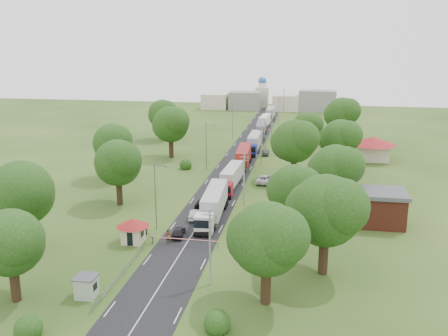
% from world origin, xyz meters
% --- Properties ---
extents(ground, '(260.00, 260.00, 0.00)m').
position_xyz_m(ground, '(0.00, 0.00, 0.00)').
color(ground, '#254115').
rests_on(ground, ground).
extents(road, '(8.00, 200.00, 0.04)m').
position_xyz_m(road, '(0.00, 20.00, 0.00)').
color(road, black).
rests_on(road, ground).
extents(boom_barrier, '(9.22, 0.35, 1.18)m').
position_xyz_m(boom_barrier, '(-1.36, -25.00, 0.89)').
color(boom_barrier, slate).
rests_on(boom_barrier, ground).
extents(guard_booth, '(4.40, 4.40, 3.45)m').
position_xyz_m(guard_booth, '(-7.20, -25.00, 2.16)').
color(guard_booth, beige).
rests_on(guard_booth, ground).
extents(kiosk, '(2.30, 2.30, 2.41)m').
position_xyz_m(kiosk, '(-7.00, -40.00, 1.23)').
color(kiosk, '#99A593').
rests_on(kiosk, ground).
extents(guard_rail, '(0.10, 17.00, 1.70)m').
position_xyz_m(guard_rail, '(-5.00, -35.00, 0.00)').
color(guard_rail, slate).
rests_on(guard_rail, ground).
extents(info_sign, '(0.12, 3.10, 4.10)m').
position_xyz_m(info_sign, '(5.20, 35.00, 3.00)').
color(info_sign, slate).
rests_on(info_sign, ground).
extents(pole_0, '(1.60, 0.24, 9.00)m').
position_xyz_m(pole_0, '(5.50, -35.00, 4.68)').
color(pole_0, gray).
rests_on(pole_0, ground).
extents(pole_1, '(1.60, 0.24, 9.00)m').
position_xyz_m(pole_1, '(5.50, -7.00, 4.68)').
color(pole_1, gray).
rests_on(pole_1, ground).
extents(pole_2, '(1.60, 0.24, 9.00)m').
position_xyz_m(pole_2, '(5.50, 21.00, 4.68)').
color(pole_2, gray).
rests_on(pole_2, ground).
extents(pole_3, '(1.60, 0.24, 9.00)m').
position_xyz_m(pole_3, '(5.50, 49.00, 4.68)').
color(pole_3, gray).
rests_on(pole_3, ground).
extents(pole_4, '(1.60, 0.24, 9.00)m').
position_xyz_m(pole_4, '(5.50, 77.00, 4.68)').
color(pole_4, gray).
rests_on(pole_4, ground).
extents(pole_5, '(1.60, 0.24, 9.00)m').
position_xyz_m(pole_5, '(5.50, 105.00, 4.68)').
color(pole_5, gray).
rests_on(pole_5, ground).
extents(lamp_0, '(2.03, 0.22, 10.00)m').
position_xyz_m(lamp_0, '(-5.35, -20.00, 5.55)').
color(lamp_0, slate).
rests_on(lamp_0, ground).
extents(lamp_1, '(2.03, 0.22, 10.00)m').
position_xyz_m(lamp_1, '(-5.35, 15.00, 5.55)').
color(lamp_1, slate).
rests_on(lamp_1, ground).
extents(lamp_2, '(2.03, 0.22, 10.00)m').
position_xyz_m(lamp_2, '(-5.35, 50.00, 5.55)').
color(lamp_2, slate).
rests_on(lamp_2, ground).
extents(tree_0, '(8.80, 8.80, 11.07)m').
position_xyz_m(tree_0, '(11.99, -37.84, 7.22)').
color(tree_0, '#382616').
rests_on(tree_0, ground).
extents(tree_1, '(9.60, 9.60, 12.05)m').
position_xyz_m(tree_1, '(17.99, -29.83, 7.85)').
color(tree_1, '#382616').
rests_on(tree_1, ground).
extents(tree_2, '(8.00, 8.00, 10.10)m').
position_xyz_m(tree_2, '(13.99, -17.86, 6.60)').
color(tree_2, '#382616').
rests_on(tree_2, ground).
extents(tree_3, '(8.80, 8.80, 11.07)m').
position_xyz_m(tree_3, '(19.99, -7.84, 7.22)').
color(tree_3, '#382616').
rests_on(tree_3, ground).
extents(tree_4, '(9.60, 9.60, 12.05)m').
position_xyz_m(tree_4, '(12.99, 10.17, 7.85)').
color(tree_4, '#382616').
rests_on(tree_4, ground).
extents(tree_5, '(8.80, 8.80, 11.07)m').
position_xyz_m(tree_5, '(21.99, 18.16, 7.22)').
color(tree_5, '#382616').
rests_on(tree_5, ground).
extents(tree_6, '(8.00, 8.00, 10.10)m').
position_xyz_m(tree_6, '(14.99, 35.14, 6.60)').
color(tree_6, '#382616').
rests_on(tree_6, ground).
extents(tree_7, '(9.60, 9.60, 12.05)m').
position_xyz_m(tree_7, '(23.99, 50.17, 7.85)').
color(tree_7, '#382616').
rests_on(tree_7, ground).
extents(tree_8, '(8.00, 8.00, 10.10)m').
position_xyz_m(tree_8, '(-14.01, -41.86, 6.60)').
color(tree_8, '#382616').
rests_on(tree_8, ground).
extents(tree_9, '(9.60, 9.60, 12.05)m').
position_xyz_m(tree_9, '(-20.01, -29.83, 7.85)').
color(tree_9, '#382616').
rests_on(tree_9, ground).
extents(tree_10, '(8.80, 8.80, 11.07)m').
position_xyz_m(tree_10, '(-15.01, -9.84, 7.22)').
color(tree_10, '#382616').
rests_on(tree_10, ground).
extents(tree_11, '(8.80, 8.80, 11.07)m').
position_xyz_m(tree_11, '(-22.01, 5.16, 7.22)').
color(tree_11, '#382616').
rests_on(tree_11, ground).
extents(tree_12, '(9.60, 9.60, 12.05)m').
position_xyz_m(tree_12, '(-16.01, 25.17, 7.85)').
color(tree_12, '#382616').
rests_on(tree_12, ground).
extents(tree_13, '(8.80, 8.80, 11.07)m').
position_xyz_m(tree_13, '(-24.01, 45.16, 7.22)').
color(tree_13, '#382616').
rests_on(tree_13, ground).
extents(house_brick, '(8.60, 6.60, 5.20)m').
position_xyz_m(house_brick, '(26.00, -12.00, 2.65)').
color(house_brick, maroon).
rests_on(house_brick, ground).
extents(house_cream, '(10.08, 10.08, 5.80)m').
position_xyz_m(house_cream, '(30.00, 30.00, 3.64)').
color(house_cream, beige).
rests_on(house_cream, ground).
extents(distant_town, '(52.00, 8.00, 8.00)m').
position_xyz_m(distant_town, '(0.68, 110.00, 3.49)').
color(distant_town, gray).
rests_on(distant_town, ground).
extents(church, '(5.00, 5.00, 12.30)m').
position_xyz_m(church, '(-4.00, 118.00, 5.39)').
color(church, beige).
rests_on(church, ground).
extents(truck_0, '(3.39, 15.67, 4.33)m').
position_xyz_m(truck_0, '(1.70, -13.90, 2.30)').
color(truck_0, silver).
rests_on(truck_0, ground).
extents(truck_1, '(2.78, 13.90, 3.85)m').
position_xyz_m(truck_1, '(1.82, 2.60, 2.04)').
color(truck_1, maroon).
rests_on(truck_1, ground).
extents(truck_2, '(3.20, 14.84, 4.10)m').
position_xyz_m(truck_2, '(1.83, 18.41, 2.18)').
color(truck_2, yellow).
rests_on(truck_2, ground).
extents(truck_3, '(2.66, 14.85, 4.12)m').
position_xyz_m(truck_3, '(2.33, 35.20, 2.18)').
color(truck_3, navy).
rests_on(truck_3, ground).
extents(truck_4, '(3.18, 14.37, 3.97)m').
position_xyz_m(truck_4, '(2.09, 52.72, 2.11)').
color(truck_4, silver).
rests_on(truck_4, ground).
extents(truck_5, '(2.94, 13.72, 3.79)m').
position_xyz_m(truck_5, '(1.64, 68.82, 2.01)').
color(truck_5, maroon).
rests_on(truck_5, ground).
extents(truck_6, '(2.43, 14.18, 3.93)m').
position_xyz_m(truck_6, '(2.09, 86.33, 2.09)').
color(truck_6, '#20572D').
rests_on(truck_6, ground).
extents(car_lane_front, '(2.10, 4.24, 1.39)m').
position_xyz_m(car_lane_front, '(-1.73, -21.87, 0.69)').
color(car_lane_front, black).
rests_on(car_lane_front, ground).
extents(car_lane_mid, '(1.87, 4.45, 1.43)m').
position_xyz_m(car_lane_mid, '(-1.00, -14.57, 0.71)').
color(car_lane_mid, '#A4A6AC').
rests_on(car_lane_mid, ground).
extents(car_lane_rear, '(2.23, 5.07, 1.45)m').
position_xyz_m(car_lane_rear, '(-1.00, -8.93, 0.72)').
color(car_lane_rear, black).
rests_on(car_lane_rear, ground).
extents(car_verge_near, '(2.87, 5.85, 1.60)m').
position_xyz_m(car_verge_near, '(7.55, 7.26, 0.80)').
color(car_verge_near, silver).
rests_on(car_verge_near, ground).
extents(car_verge_far, '(1.85, 4.22, 1.41)m').
position_xyz_m(car_verge_far, '(5.50, 31.34, 0.71)').
color(car_verge_far, '#515558').
rests_on(car_verge_far, ground).
extents(pedestrian_near, '(0.84, 0.80, 1.93)m').
position_xyz_m(pedestrian_near, '(-2.37, -24.65, 0.97)').
color(pedestrian_near, gray).
rests_on(pedestrian_near, ground).
extents(pedestrian_booth, '(0.96, 1.07, 1.81)m').
position_xyz_m(pedestrian_booth, '(-6.50, -22.00, 0.90)').
color(pedestrian_booth, gray).
rests_on(pedestrian_booth, ground).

